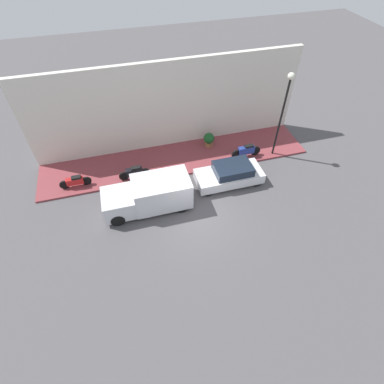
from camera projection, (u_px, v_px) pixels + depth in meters
The scene contains 10 objects.
ground_plane at pixel (196, 214), 15.97m from camera, with size 60.00×60.00×0.00m, color #514F51.
sidewalk at pixel (176, 159), 19.04m from camera, with size 3.14×16.67×0.11m.
building_facade at pixel (168, 107), 18.19m from camera, with size 0.30×16.67×5.61m.
parked_car at pixel (230, 174), 17.25m from camera, with size 1.67×3.85×1.24m.
delivery_van at pixel (149, 195), 15.70m from camera, with size 1.85×4.58×1.78m.
motorcycle_blue at pixel (246, 151), 18.79m from camera, with size 0.30×1.92×0.86m.
motorcycle_red at pixel (75, 181), 16.98m from camera, with size 0.30×1.76×0.73m.
motorcycle_black at pixel (134, 172), 17.46m from camera, with size 0.30×1.81×0.80m.
streetlamp at pixel (285, 102), 16.70m from camera, with size 0.39×0.39×5.33m.
potted_plant at pixel (209, 139), 19.55m from camera, with size 0.69×0.69×0.93m.
Camera 1 is at (-9.75, 2.94, 12.36)m, focal length 28.00 mm.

